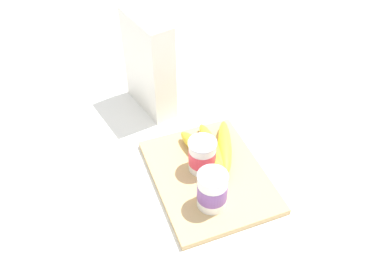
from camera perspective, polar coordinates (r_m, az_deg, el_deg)
ground_plane at (r=0.98m, az=2.31°, el=-6.87°), size 2.40×2.40×0.00m
cutting_board at (r=0.97m, az=2.33°, el=-6.58°), size 0.32×0.25×0.02m
cereal_box at (r=1.10m, az=-5.97°, el=8.79°), size 0.18×0.10×0.27m
yogurt_cup_front at (r=0.87m, az=2.81°, el=-8.57°), size 0.07×0.07×0.09m
yogurt_cup_back at (r=0.94m, az=1.42°, el=-3.83°), size 0.07×0.07×0.08m
banana_bunch at (r=0.99m, az=2.97°, el=-2.95°), size 0.19×0.15×0.04m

